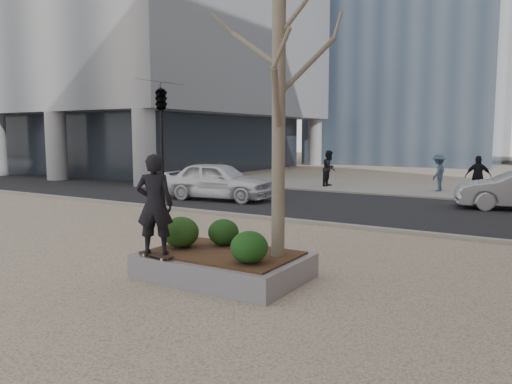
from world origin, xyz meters
The scene contains 16 objects.
ground centered at (0.00, 0.00, 0.00)m, with size 120.00×120.00×0.00m, color tan.
street centered at (0.00, 10.00, 0.01)m, with size 60.00×8.00×0.02m, color black.
far_sidewalk centered at (0.00, 17.00, 0.01)m, with size 60.00×6.00×0.02m, color gray.
planter centered at (1.00, 0.00, 0.23)m, with size 3.00×2.00×0.45m, color gray.
planter_mulch centered at (1.00, 0.00, 0.47)m, with size 2.70×1.70×0.04m, color #382314.
sycamore_tree centered at (2.00, 0.30, 3.79)m, with size 2.80×2.80×6.60m, color gray, non-canonical shape.
shrub_left centered at (0.06, -0.11, 0.79)m, with size 0.71×0.71×0.60m, color #133310.
shrub_middle centered at (0.66, 0.49, 0.75)m, with size 0.62×0.62×0.52m, color black.
shrub_right centered at (1.84, -0.43, 0.77)m, with size 0.65×0.65×0.56m, color #153C13.
skateboard centered at (0.10, -0.88, 0.49)m, with size 0.78×0.20×0.07m, color black, non-canonical shape.
skateboarder centered at (0.10, -0.88, 1.44)m, with size 0.67×0.44×1.83m, color black.
police_car centered at (-5.59, 9.04, 0.80)m, with size 1.84×4.58×1.56m, color white.
pedestrian_a centered at (-3.81, 16.42, 0.95)m, with size 0.90×0.70×1.84m, color black.
pedestrian_b centered at (1.51, 16.91, 0.90)m, with size 1.13×0.65×1.74m, color #374764.
pedestrian_c centered at (3.42, 15.42, 0.91)m, with size 1.04×0.43×1.77m, color black.
traffic_light_near centered at (-5.50, 5.60, 2.25)m, with size 0.60×2.48×4.50m, color black, non-canonical shape.
Camera 1 is at (6.29, -7.54, 2.70)m, focal length 35.00 mm.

